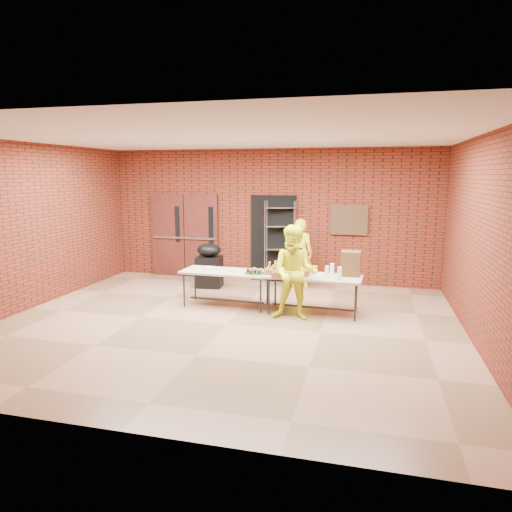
{
  "coord_description": "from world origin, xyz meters",
  "views": [
    {
      "loc": [
        2.37,
        -7.3,
        2.59
      ],
      "look_at": [
        0.19,
        1.4,
        0.98
      ],
      "focal_mm": 32.0,
      "sensor_mm": 36.0,
      "label": 1
    }
  ],
  "objects_px": {
    "volunteer_woman": "(300,253)",
    "volunteer_man": "(295,273)",
    "table_left": "(226,274)",
    "covered_grill": "(209,265)",
    "wire_rack": "(280,242)",
    "table_right": "(313,279)",
    "coffee_dispenser": "(351,263)"
  },
  "relations": [
    {
      "from": "volunteer_woman",
      "to": "volunteer_man",
      "type": "distance_m",
      "value": 2.37
    },
    {
      "from": "table_left",
      "to": "volunteer_man",
      "type": "relative_size",
      "value": 1.03
    },
    {
      "from": "covered_grill",
      "to": "wire_rack",
      "type": "bearing_deg",
      "value": 23.63
    },
    {
      "from": "table_right",
      "to": "covered_grill",
      "type": "bearing_deg",
      "value": 153.89
    },
    {
      "from": "table_left",
      "to": "covered_grill",
      "type": "distance_m",
      "value": 1.65
    },
    {
      "from": "wire_rack",
      "to": "coffee_dispenser",
      "type": "distance_m",
      "value": 2.76
    },
    {
      "from": "wire_rack",
      "to": "volunteer_man",
      "type": "relative_size",
      "value": 1.16
    },
    {
      "from": "coffee_dispenser",
      "to": "covered_grill",
      "type": "distance_m",
      "value": 3.53
    },
    {
      "from": "covered_grill",
      "to": "table_right",
      "type": "bearing_deg",
      "value": -35.1
    },
    {
      "from": "table_right",
      "to": "coffee_dispenser",
      "type": "height_order",
      "value": "coffee_dispenser"
    },
    {
      "from": "coffee_dispenser",
      "to": "volunteer_man",
      "type": "xyz_separation_m",
      "value": [
        -0.95,
        -0.6,
        -0.1
      ]
    },
    {
      "from": "covered_grill",
      "to": "volunteer_man",
      "type": "bearing_deg",
      "value": -44.81
    },
    {
      "from": "volunteer_man",
      "to": "table_right",
      "type": "bearing_deg",
      "value": 55.21
    },
    {
      "from": "volunteer_woman",
      "to": "table_left",
      "type": "bearing_deg",
      "value": 56.05
    },
    {
      "from": "table_left",
      "to": "coffee_dispenser",
      "type": "distance_m",
      "value": 2.42
    },
    {
      "from": "table_left",
      "to": "volunteer_woman",
      "type": "xyz_separation_m",
      "value": [
        1.19,
        1.86,
        0.15
      ]
    },
    {
      "from": "table_left",
      "to": "volunteer_man",
      "type": "bearing_deg",
      "value": -16.34
    },
    {
      "from": "coffee_dispenser",
      "to": "volunteer_man",
      "type": "relative_size",
      "value": 0.27
    },
    {
      "from": "table_right",
      "to": "covered_grill",
      "type": "xyz_separation_m",
      "value": [
        -2.59,
        1.47,
        -0.15
      ]
    },
    {
      "from": "table_left",
      "to": "coffee_dispenser",
      "type": "relative_size",
      "value": 3.84
    },
    {
      "from": "table_right",
      "to": "coffee_dispenser",
      "type": "relative_size",
      "value": 3.93
    },
    {
      "from": "wire_rack",
      "to": "coffee_dispenser",
      "type": "bearing_deg",
      "value": -64.59
    },
    {
      "from": "wire_rack",
      "to": "table_left",
      "type": "xyz_separation_m",
      "value": [
        -0.65,
        -2.24,
        -0.33
      ]
    },
    {
      "from": "coffee_dispenser",
      "to": "volunteer_man",
      "type": "distance_m",
      "value": 1.12
    },
    {
      "from": "wire_rack",
      "to": "table_right",
      "type": "relative_size",
      "value": 1.09
    },
    {
      "from": "table_right",
      "to": "volunteer_woman",
      "type": "bearing_deg",
      "value": 109.44
    },
    {
      "from": "wire_rack",
      "to": "volunteer_man",
      "type": "distance_m",
      "value": 2.85
    },
    {
      "from": "table_right",
      "to": "volunteer_man",
      "type": "xyz_separation_m",
      "value": [
        -0.28,
        -0.42,
        0.19
      ]
    },
    {
      "from": "table_left",
      "to": "volunteer_woman",
      "type": "bearing_deg",
      "value": 59.82
    },
    {
      "from": "coffee_dispenser",
      "to": "volunteer_woman",
      "type": "relative_size",
      "value": 0.29
    },
    {
      "from": "volunteer_woman",
      "to": "volunteer_man",
      "type": "bearing_deg",
      "value": 95.11
    },
    {
      "from": "table_right",
      "to": "wire_rack",
      "type": "bearing_deg",
      "value": 118.77
    }
  ]
}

